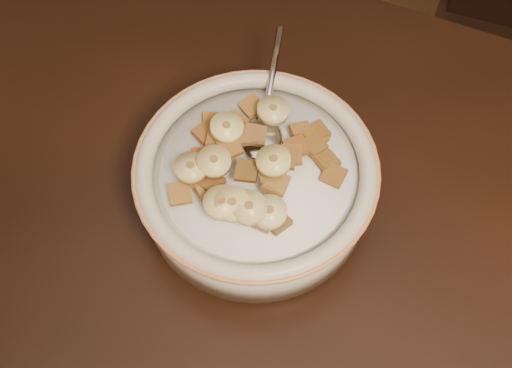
% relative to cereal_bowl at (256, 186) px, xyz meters
% --- Properties ---
extents(cereal_bowl, '(0.22, 0.22, 0.05)m').
position_rel_cereal_bowl_xyz_m(cereal_bowl, '(0.00, 0.00, 0.00)').
color(cereal_bowl, silver).
rests_on(cereal_bowl, table).
extents(milk, '(0.18, 0.18, 0.00)m').
position_rel_cereal_bowl_xyz_m(milk, '(0.00, 0.00, 0.03)').
color(milk, white).
rests_on(milk, cereal_bowl).
extents(spoon, '(0.05, 0.06, 0.01)m').
position_rel_cereal_bowl_xyz_m(spoon, '(-0.01, 0.03, 0.03)').
color(spoon, '#BABBC2').
rests_on(spoon, cereal_bowl).
extents(cereal_square_0, '(0.02, 0.02, 0.01)m').
position_rel_cereal_bowl_xyz_m(cereal_square_0, '(0.07, 0.02, 0.03)').
color(cereal_square_0, brown).
rests_on(cereal_square_0, milk).
extents(cereal_square_1, '(0.03, 0.03, 0.01)m').
position_rel_cereal_bowl_xyz_m(cereal_square_1, '(0.04, 0.06, 0.03)').
color(cereal_square_1, brown).
rests_on(cereal_square_1, milk).
extents(cereal_square_2, '(0.02, 0.02, 0.01)m').
position_rel_cereal_bowl_xyz_m(cereal_square_2, '(-0.00, -0.01, 0.05)').
color(cereal_square_2, brown).
rests_on(cereal_square_2, milk).
extents(cereal_square_3, '(0.03, 0.03, 0.01)m').
position_rel_cereal_bowl_xyz_m(cereal_square_3, '(0.04, 0.06, 0.03)').
color(cereal_square_3, brown).
rests_on(cereal_square_3, milk).
extents(cereal_square_4, '(0.02, 0.02, 0.01)m').
position_rel_cereal_bowl_xyz_m(cereal_square_4, '(0.03, -0.01, 0.05)').
color(cereal_square_4, brown).
rests_on(cereal_square_4, milk).
extents(cereal_square_5, '(0.03, 0.03, 0.01)m').
position_rel_cereal_bowl_xyz_m(cereal_square_5, '(-0.05, -0.02, 0.03)').
color(cereal_square_5, brown).
rests_on(cereal_square_5, milk).
extents(cereal_square_6, '(0.03, 0.03, 0.01)m').
position_rel_cereal_bowl_xyz_m(cereal_square_6, '(0.03, 0.02, 0.04)').
color(cereal_square_6, brown).
rests_on(cereal_square_6, milk).
extents(cereal_square_7, '(0.02, 0.02, 0.01)m').
position_rel_cereal_bowl_xyz_m(cereal_square_7, '(0.03, -0.05, 0.04)').
color(cereal_square_7, olive).
rests_on(cereal_square_7, milk).
extents(cereal_square_8, '(0.03, 0.03, 0.01)m').
position_rel_cereal_bowl_xyz_m(cereal_square_8, '(0.03, 0.03, 0.04)').
color(cereal_square_8, brown).
rests_on(cereal_square_8, milk).
extents(cereal_square_9, '(0.02, 0.02, 0.01)m').
position_rel_cereal_bowl_xyz_m(cereal_square_9, '(-0.04, 0.00, 0.04)').
color(cereal_square_9, brown).
rests_on(cereal_square_9, milk).
extents(cereal_square_10, '(0.03, 0.03, 0.01)m').
position_rel_cereal_bowl_xyz_m(cereal_square_10, '(0.04, 0.04, 0.03)').
color(cereal_square_10, brown).
rests_on(cereal_square_10, milk).
extents(cereal_square_11, '(0.02, 0.02, 0.01)m').
position_rel_cereal_bowl_xyz_m(cereal_square_11, '(-0.04, 0.04, 0.03)').
color(cereal_square_11, '#9C5925').
rests_on(cereal_square_11, milk).
extents(cereal_square_12, '(0.03, 0.03, 0.01)m').
position_rel_cereal_bowl_xyz_m(cereal_square_12, '(0.04, -0.04, 0.03)').
color(cereal_square_12, brown).
rests_on(cereal_square_12, milk).
extents(cereal_square_13, '(0.03, 0.03, 0.01)m').
position_rel_cereal_bowl_xyz_m(cereal_square_13, '(-0.03, -0.04, 0.04)').
color(cereal_square_13, brown).
rests_on(cereal_square_13, milk).
extents(cereal_square_14, '(0.02, 0.02, 0.01)m').
position_rel_cereal_bowl_xyz_m(cereal_square_14, '(-0.03, -0.03, 0.04)').
color(cereal_square_14, brown).
rests_on(cereal_square_14, milk).
extents(cereal_square_15, '(0.02, 0.02, 0.01)m').
position_rel_cereal_bowl_xyz_m(cereal_square_15, '(0.02, -0.01, 0.04)').
color(cereal_square_15, brown).
rests_on(cereal_square_15, milk).
extents(cereal_square_16, '(0.03, 0.03, 0.01)m').
position_rel_cereal_bowl_xyz_m(cereal_square_16, '(0.06, 0.04, 0.03)').
color(cereal_square_16, olive).
rests_on(cereal_square_16, milk).
extents(cereal_square_17, '(0.02, 0.02, 0.01)m').
position_rel_cereal_bowl_xyz_m(cereal_square_17, '(0.02, 0.01, 0.05)').
color(cereal_square_17, brown).
rests_on(cereal_square_17, milk).
extents(cereal_square_18, '(0.03, 0.03, 0.01)m').
position_rel_cereal_bowl_xyz_m(cereal_square_18, '(0.02, 0.05, 0.03)').
color(cereal_square_18, brown).
rests_on(cereal_square_18, milk).
extents(cereal_square_19, '(0.03, 0.03, 0.01)m').
position_rel_cereal_bowl_xyz_m(cereal_square_19, '(-0.06, 0.01, 0.04)').
color(cereal_square_19, brown).
rests_on(cereal_square_19, milk).
extents(cereal_square_20, '(0.03, 0.03, 0.01)m').
position_rel_cereal_bowl_xyz_m(cereal_square_20, '(0.02, -0.01, 0.05)').
color(cereal_square_20, brown).
rests_on(cereal_square_20, milk).
extents(cereal_square_21, '(0.03, 0.03, 0.01)m').
position_rel_cereal_bowl_xyz_m(cereal_square_21, '(-0.06, 0.03, 0.03)').
color(cereal_square_21, brown).
rests_on(cereal_square_21, milk).
extents(cereal_square_22, '(0.03, 0.03, 0.01)m').
position_rel_cereal_bowl_xyz_m(cereal_square_22, '(-0.05, -0.01, 0.04)').
color(cereal_square_22, brown).
rests_on(cereal_square_22, milk).
extents(cereal_square_23, '(0.03, 0.03, 0.01)m').
position_rel_cereal_bowl_xyz_m(cereal_square_23, '(-0.03, 0.00, 0.05)').
color(cereal_square_23, '#8E5717').
rests_on(cereal_square_23, milk).
extents(cereal_square_24, '(0.03, 0.03, 0.01)m').
position_rel_cereal_bowl_xyz_m(cereal_square_24, '(-0.01, 0.03, 0.05)').
color(cereal_square_24, brown).
rests_on(cereal_square_24, milk).
extents(cereal_square_25, '(0.03, 0.03, 0.01)m').
position_rel_cereal_bowl_xyz_m(cereal_square_25, '(-0.03, 0.06, 0.03)').
color(cereal_square_25, brown).
rests_on(cereal_square_25, milk).
extents(cereal_square_26, '(0.02, 0.02, 0.01)m').
position_rel_cereal_bowl_xyz_m(cereal_square_26, '(-0.04, -0.04, 0.04)').
color(cereal_square_26, '#975F1F').
rests_on(cereal_square_26, milk).
extents(cereal_square_27, '(0.03, 0.03, 0.01)m').
position_rel_cereal_bowl_xyz_m(cereal_square_27, '(-0.02, 0.02, 0.05)').
color(cereal_square_27, '#9D6336').
rests_on(cereal_square_27, milk).
extents(cereal_square_28, '(0.03, 0.03, 0.01)m').
position_rel_cereal_bowl_xyz_m(cereal_square_28, '(-0.05, -0.05, 0.04)').
color(cereal_square_28, olive).
rests_on(cereal_square_28, milk).
extents(banana_slice_0, '(0.04, 0.04, 0.01)m').
position_rel_cereal_bowl_xyz_m(banana_slice_0, '(-0.01, 0.06, 0.04)').
color(banana_slice_0, '#E6C478').
rests_on(banana_slice_0, milk).
extents(banana_slice_1, '(0.04, 0.04, 0.01)m').
position_rel_cereal_bowl_xyz_m(banana_slice_1, '(-0.05, -0.03, 0.05)').
color(banana_slice_1, '#D7C16D').
rests_on(banana_slice_1, milk).
extents(banana_slice_2, '(0.04, 0.04, 0.01)m').
position_rel_cereal_bowl_xyz_m(banana_slice_2, '(0.02, -0.05, 0.05)').
color(banana_slice_2, beige).
rests_on(banana_slice_2, milk).
extents(banana_slice_3, '(0.04, 0.04, 0.01)m').
position_rel_cereal_bowl_xyz_m(banana_slice_3, '(-0.03, -0.02, 0.05)').
color(banana_slice_3, '#EDDD8B').
rests_on(banana_slice_3, milk).
extents(banana_slice_4, '(0.04, 0.04, 0.02)m').
position_rel_cereal_bowl_xyz_m(banana_slice_4, '(-0.04, 0.02, 0.05)').
color(banana_slice_4, '#FFF59B').
rests_on(banana_slice_4, milk).
extents(banana_slice_5, '(0.04, 0.04, 0.01)m').
position_rel_cereal_bowl_xyz_m(banana_slice_5, '(-0.01, -0.05, 0.05)').
color(banana_slice_5, '#EFE281').
rests_on(banana_slice_5, milk).
extents(banana_slice_6, '(0.04, 0.04, 0.01)m').
position_rel_cereal_bowl_xyz_m(banana_slice_6, '(0.03, -0.04, 0.05)').
color(banana_slice_6, '#F2E796').
rests_on(banana_slice_6, milk).
extents(banana_slice_7, '(0.04, 0.04, 0.01)m').
position_rel_cereal_bowl_xyz_m(banana_slice_7, '(0.02, -0.00, 0.06)').
color(banana_slice_7, '#DAC67C').
rests_on(banana_slice_7, milk).
extents(banana_slice_8, '(0.04, 0.04, 0.02)m').
position_rel_cereal_bowl_xyz_m(banana_slice_8, '(0.00, -0.05, 0.05)').
color(banana_slice_8, '#ECCA7C').
rests_on(banana_slice_8, milk).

